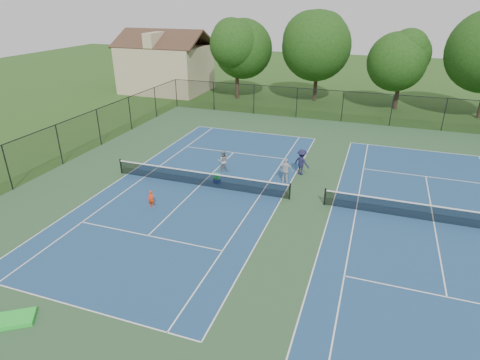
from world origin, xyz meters
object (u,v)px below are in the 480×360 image
(instructor, at_px, (223,161))
(bystander_a, at_px, (286,170))
(tree_back_b, at_px, (319,42))
(ball_crate, at_px, (217,181))
(ball_hopper, at_px, (217,176))
(clapboard_house, at_px, (166,67))
(child_player, at_px, (151,199))
(tree_back_a, at_px, (237,46))
(bystander_b, at_px, (302,162))
(tree_back_c, at_px, (403,57))

(instructor, xyz_separation_m, bystander_a, (4.56, -0.38, 0.07))
(tree_back_b, relative_size, instructor, 6.50)
(ball_crate, bearing_deg, tree_back_b, 85.28)
(ball_hopper, bearing_deg, clapboard_house, 124.85)
(tree_back_b, bearing_deg, child_player, -98.46)
(tree_back_a, distance_m, bystander_b, 23.82)
(tree_back_a, bearing_deg, bystander_b, -59.38)
(tree_back_c, bearing_deg, ball_hopper, -114.54)
(ball_hopper, bearing_deg, tree_back_a, 106.53)
(child_player, bearing_deg, clapboard_house, 103.71)
(tree_back_a, relative_size, clapboard_house, 0.85)
(tree_back_a, xyz_separation_m, clapboard_house, (-10.00, 1.00, -2.95))
(tree_back_b, relative_size, bystander_b, 5.54)
(bystander_b, bearing_deg, tree_back_b, -56.59)
(instructor, relative_size, ball_crate, 3.90)
(tree_back_a, bearing_deg, ball_hopper, -73.47)
(instructor, bearing_deg, bystander_a, 151.19)
(tree_back_c, height_order, ball_crate, tree_back_c)
(tree_back_c, height_order, bystander_a, tree_back_c)
(bystander_a, distance_m, ball_crate, 4.57)
(ball_hopper, bearing_deg, child_player, -118.15)
(bystander_a, bearing_deg, ball_crate, 21.33)
(child_player, relative_size, instructor, 0.68)
(ball_crate, distance_m, ball_hopper, 0.34)
(tree_back_b, bearing_deg, instructor, -96.00)
(instructor, distance_m, ball_hopper, 2.07)
(tree_back_a, relative_size, instructor, 5.94)
(clapboard_house, height_order, ball_crate, clapboard_house)
(tree_back_b, height_order, bystander_b, tree_back_b)
(ball_crate, bearing_deg, tree_back_c, 65.46)
(clapboard_house, height_order, ball_hopper, clapboard_house)
(tree_back_b, height_order, child_player, tree_back_b)
(bystander_b, height_order, ball_crate, bystander_b)
(child_player, bearing_deg, ball_crate, 48.53)
(clapboard_house, relative_size, ball_hopper, 27.93)
(clapboard_house, distance_m, child_player, 32.22)
(tree_back_a, height_order, clapboard_house, tree_back_a)
(tree_back_c, xyz_separation_m, clapboard_house, (-28.00, -0.00, -2.39))
(tree_back_a, distance_m, ball_crate, 24.99)
(tree_back_a, bearing_deg, tree_back_c, 3.18)
(bystander_b, xyz_separation_m, ball_crate, (-4.94, -3.27, -0.76))
(tree_back_b, height_order, bystander_a, tree_back_b)
(instructor, bearing_deg, clapboard_house, -77.47)
(clapboard_house, relative_size, bystander_a, 6.40)
(bystander_a, bearing_deg, instructor, -4.76)
(ball_crate, bearing_deg, ball_hopper, 0.00)
(child_player, height_order, ball_crate, child_player)
(tree_back_c, relative_size, instructor, 5.44)
(tree_back_b, xyz_separation_m, bystander_a, (2.12, -23.64, -5.75))
(bystander_a, height_order, bystander_b, bystander_b)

